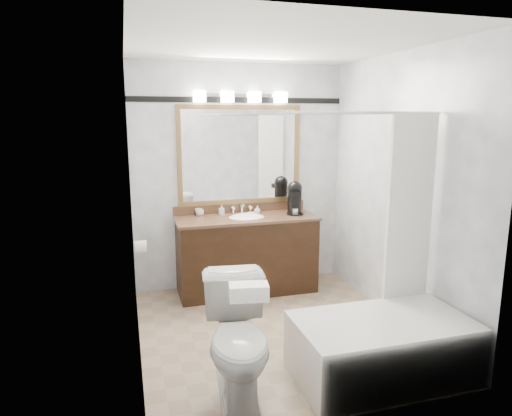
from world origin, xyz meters
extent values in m
cube|color=tan|center=(0.00, 0.00, -0.01)|extent=(2.40, 2.60, 0.01)
cube|color=white|center=(0.00, 0.00, 2.50)|extent=(2.40, 2.60, 0.01)
cube|color=white|center=(0.00, 1.30, 1.25)|extent=(2.40, 0.01, 2.50)
cube|color=white|center=(0.00, -1.30, 1.25)|extent=(2.40, 0.01, 2.50)
cube|color=white|center=(-1.20, 0.00, 1.25)|extent=(0.01, 2.60, 2.50)
cube|color=white|center=(1.20, 0.00, 1.25)|extent=(0.01, 2.60, 2.50)
cube|color=black|center=(0.00, 1.01, 0.41)|extent=(1.50, 0.55, 0.82)
cube|color=brown|center=(0.00, 1.01, 0.83)|extent=(1.53, 0.58, 0.03)
cube|color=brown|center=(0.00, 1.29, 0.90)|extent=(1.53, 0.03, 0.10)
ellipsoid|color=white|center=(0.00, 1.01, 0.82)|extent=(0.44, 0.34, 0.14)
cube|color=olive|center=(0.00, 1.28, 2.02)|extent=(1.40, 0.04, 0.05)
cube|color=olive|center=(0.00, 1.28, 0.97)|extent=(1.40, 0.04, 0.05)
cube|color=olive|center=(-0.68, 1.28, 1.50)|extent=(0.05, 0.04, 1.00)
cube|color=olive|center=(0.68, 1.28, 1.50)|extent=(0.05, 0.04, 1.00)
cube|color=white|center=(0.00, 1.29, 1.50)|extent=(1.30, 0.01, 1.00)
cube|color=silver|center=(0.00, 1.27, 2.15)|extent=(0.90, 0.05, 0.03)
cube|color=white|center=(-0.45, 1.22, 2.13)|extent=(0.12, 0.12, 0.12)
cube|color=white|center=(-0.15, 1.22, 2.13)|extent=(0.12, 0.12, 0.12)
cube|color=white|center=(0.15, 1.22, 2.13)|extent=(0.12, 0.12, 0.12)
cube|color=white|center=(0.45, 1.22, 2.13)|extent=(0.12, 0.12, 0.12)
cube|color=black|center=(0.00, 1.29, 2.10)|extent=(2.40, 0.01, 0.06)
cube|color=white|center=(0.53, -0.92, 0.23)|extent=(1.30, 0.72, 0.45)
cylinder|color=silver|center=(0.53, -0.54, 1.95)|extent=(1.30, 0.02, 0.02)
cube|color=white|center=(0.95, -0.55, 1.18)|extent=(0.40, 0.04, 1.55)
cylinder|color=white|center=(-1.14, 0.66, 0.70)|extent=(0.11, 0.12, 0.12)
imported|color=white|center=(-0.55, -0.85, 0.41)|extent=(0.55, 0.85, 0.82)
cube|color=white|center=(-0.55, -1.12, 0.87)|extent=(0.26, 0.17, 0.10)
cylinder|color=black|center=(0.55, 0.99, 0.86)|extent=(0.19, 0.19, 0.02)
cylinder|color=black|center=(0.57, 1.05, 1.00)|extent=(0.16, 0.16, 0.27)
sphere|color=black|center=(0.57, 1.05, 1.14)|extent=(0.16, 0.16, 0.16)
cube|color=black|center=(0.55, 0.97, 1.09)|extent=(0.13, 0.13, 0.05)
cylinder|color=silver|center=(0.55, 0.97, 0.89)|extent=(0.06, 0.06, 0.06)
imported|color=white|center=(-0.48, 1.21, 0.88)|extent=(0.10, 0.10, 0.07)
imported|color=white|center=(-0.49, 1.23, 0.89)|extent=(0.10, 0.10, 0.08)
imported|color=white|center=(-0.24, 1.18, 0.91)|extent=(0.06, 0.06, 0.11)
imported|color=white|center=(0.16, 1.15, 0.89)|extent=(0.09, 0.09, 0.09)
cube|color=beige|center=(0.09, 1.13, 0.86)|extent=(0.08, 0.06, 0.02)
camera|label=1|loc=(-1.24, -3.67, 1.92)|focal=32.00mm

